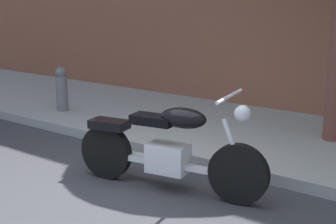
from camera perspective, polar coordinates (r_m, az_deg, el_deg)
name	(u,v)px	position (r m, az deg, el deg)	size (l,w,h in m)	color
ground_plane	(122,197)	(5.20, -5.47, -10.03)	(60.00, 60.00, 0.00)	#38383D
sidewalk	(244,133)	(7.32, 8.98, -2.51)	(24.70, 3.00, 0.14)	#9B9B9B
motorcycle	(168,149)	(5.21, 0.00, -4.40)	(2.23, 0.75, 1.13)	black
fire_hydrant	(62,93)	(8.51, -12.49, 2.27)	(0.20, 0.20, 0.91)	slate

